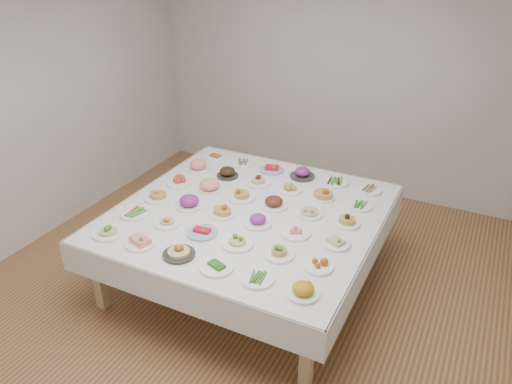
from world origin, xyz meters
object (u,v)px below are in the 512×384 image
at_px(dish_0, 108,229).
at_px(dish_35, 369,189).
at_px(display_table, 249,217).
at_px(dish_18, 179,180).

bearing_deg(dish_0, dish_35, 45.37).
xyz_separation_m(display_table, dish_0, (-0.89, -0.90, 0.12)).
height_order(display_table, dish_0, dish_0).
bearing_deg(dish_35, dish_0, -134.63).
xyz_separation_m(display_table, dish_18, (-0.90, 0.18, 0.11)).
bearing_deg(dish_0, display_table, 45.45).
xyz_separation_m(display_table, dish_35, (0.89, 0.90, 0.09)).
bearing_deg(display_table, dish_35, 45.29).
relative_size(display_table, dish_18, 9.01).
xyz_separation_m(dish_18, dish_35, (1.79, 0.72, -0.02)).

